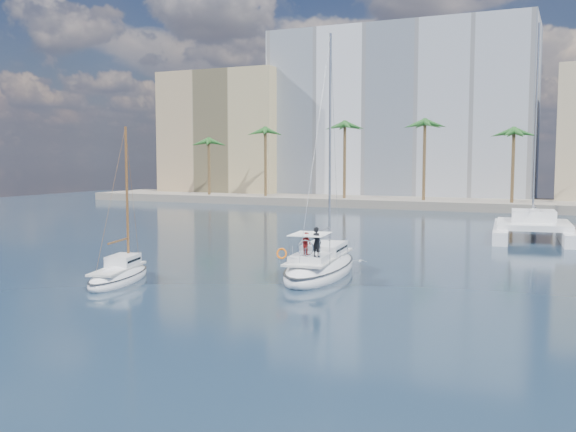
% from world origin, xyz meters
% --- Properties ---
extents(ground, '(160.00, 160.00, 0.00)m').
position_xyz_m(ground, '(0.00, 0.00, 0.00)').
color(ground, black).
rests_on(ground, ground).
extents(quay, '(120.00, 14.00, 1.20)m').
position_xyz_m(quay, '(0.00, 61.00, 0.60)').
color(quay, gray).
rests_on(quay, ground).
extents(building_modern, '(42.00, 16.00, 28.00)m').
position_xyz_m(building_modern, '(-12.00, 73.00, 14.00)').
color(building_modern, white).
rests_on(building_modern, ground).
extents(building_tan_left, '(22.00, 14.00, 22.00)m').
position_xyz_m(building_tan_left, '(-42.00, 69.00, 11.00)').
color(building_tan_left, tan).
rests_on(building_tan_left, ground).
extents(palm_left, '(3.60, 3.60, 12.30)m').
position_xyz_m(palm_left, '(-34.00, 57.00, 10.28)').
color(palm_left, brown).
rests_on(palm_left, ground).
extents(palm_centre, '(3.60, 3.60, 12.30)m').
position_xyz_m(palm_centre, '(0.00, 57.00, 10.28)').
color(palm_centre, brown).
rests_on(palm_centre, ground).
extents(main_sloop, '(4.39, 10.78, 15.58)m').
position_xyz_m(main_sloop, '(0.36, 3.77, 0.50)').
color(main_sloop, white).
rests_on(main_sloop, ground).
extents(small_sloop, '(3.59, 6.87, 9.45)m').
position_xyz_m(small_sloop, '(-9.36, -3.05, 0.38)').
color(small_sloop, white).
rests_on(small_sloop, ground).
extents(catamaran, '(7.69, 13.67, 19.03)m').
position_xyz_m(catamaran, '(11.21, 27.67, 1.17)').
color(catamaran, white).
rests_on(catamaran, ground).
extents(seagull, '(0.96, 0.41, 0.18)m').
position_xyz_m(seagull, '(1.71, 7.50, 0.38)').
color(seagull, silver).
rests_on(seagull, ground).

